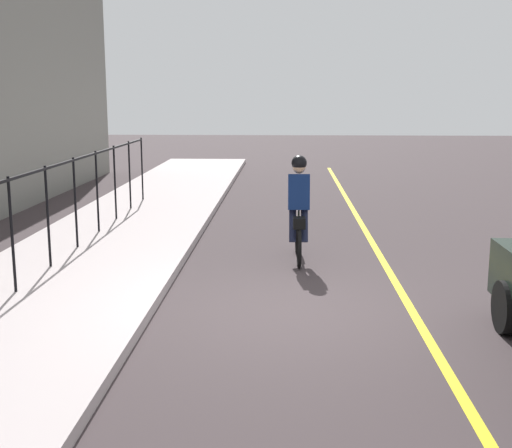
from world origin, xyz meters
name	(u,v)px	position (x,y,z in m)	size (l,w,h in m)	color
ground_plane	(291,313)	(0.00, 0.00, 0.00)	(80.00, 80.00, 0.00)	#3A3032
lane_line_centre	(414,314)	(0.00, -1.60, 0.00)	(36.00, 0.12, 0.01)	yellow
sidewalk	(37,304)	(0.00, 3.40, 0.07)	(40.00, 3.20, 0.15)	#B3A6A6
iron_fence	(30,203)	(1.00, 3.80, 1.28)	(15.36, 0.04, 1.60)	black
cyclist_lead	(299,209)	(2.80, -0.13, 0.91)	(1.71, 0.37, 1.83)	black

